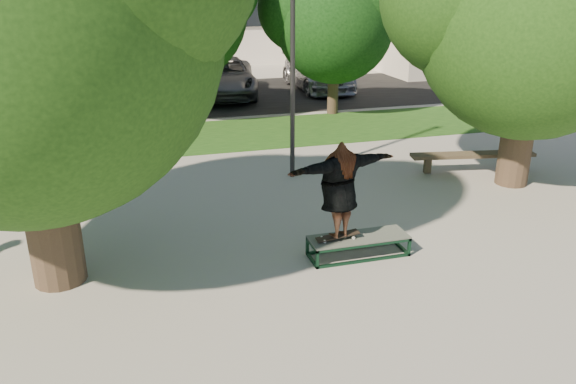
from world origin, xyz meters
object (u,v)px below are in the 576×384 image
object	(u,v)px
bench	(473,156)
car_dark	(70,86)
car_silver_a	(108,89)
car_grey	(223,77)
lamppost	(293,50)
tree_right	(530,8)
car_silver_b	(317,72)
grind_box	(358,246)

from	to	relation	value
bench	car_dark	world-z (taller)	car_dark
car_silver_a	car_grey	distance (m)	4.95
lamppost	tree_right	bearing A→B (deg)	-21.28
car_silver_a	car_silver_b	world-z (taller)	same
car_silver_b	tree_right	bearing A→B (deg)	-88.80
bench	car_silver_a	size ratio (longest dim) A/B	0.71
lamppost	bench	xyz separation A→B (m)	(4.60, -0.91, -2.74)
tree_right	car_silver_a	size ratio (longest dim) A/B	1.42
car_dark	car_silver_b	world-z (taller)	car_silver_b
tree_right	car_grey	xyz separation A→B (m)	(-4.71, 13.01, -3.30)
bench	car_grey	xyz separation A→B (m)	(-4.39, 12.01, 0.38)
lamppost	grind_box	bearing A→B (deg)	-91.35
lamppost	car_silver_a	size ratio (longest dim) A/B	1.33
car_silver_a	lamppost	bearing A→B (deg)	-60.36
car_dark	car_grey	world-z (taller)	car_grey
car_dark	car_silver_b	distance (m)	10.61
lamppost	car_silver_a	xyz separation A→B (m)	(-4.50, 9.59, -2.37)
tree_right	car_silver_b	bearing A→B (deg)	91.37
car_grey	car_silver_b	xyz separation A→B (m)	(4.38, 0.40, -0.02)
bench	car_silver_b	world-z (taller)	car_silver_b
lamppost	car_grey	size ratio (longest dim) A/B	1.06
tree_right	lamppost	world-z (taller)	tree_right
car_dark	tree_right	bearing A→B (deg)	-56.94
tree_right	car_dark	xyz separation A→B (m)	(-10.92, 12.94, -3.35)
grind_box	car_dark	distance (m)	16.65
car_dark	car_silver_b	size ratio (longest dim) A/B	0.84
car_silver_a	car_silver_b	bearing A→B (deg)	16.36
tree_right	car_silver_a	bearing A→B (deg)	129.30
car_silver_b	car_grey	bearing A→B (deg)	-174.92
lamppost	car_silver_b	xyz separation A→B (m)	(4.60, 11.50, -2.37)
tree_right	car_silver_a	distance (m)	15.23
tree_right	car_silver_b	xyz separation A→B (m)	(-0.32, 13.42, -3.31)
tree_right	lamppost	xyz separation A→B (m)	(-4.92, 1.92, -0.94)
tree_right	car_silver_a	world-z (taller)	tree_right
bench	car_grey	size ratio (longest dim) A/B	0.57
grind_box	bench	world-z (taller)	bench
lamppost	grind_box	distance (m)	5.42
grind_box	car_grey	size ratio (longest dim) A/B	0.31
grind_box	tree_right	bearing A→B (deg)	27.54
car_grey	car_silver_b	world-z (taller)	car_grey
grind_box	bench	bearing A→B (deg)	37.56
car_silver_a	car_grey	bearing A→B (deg)	22.24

